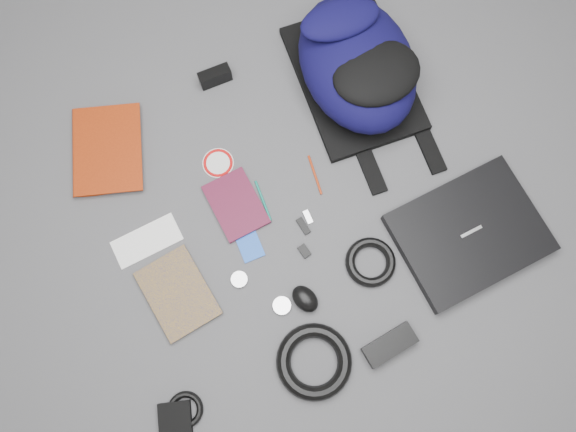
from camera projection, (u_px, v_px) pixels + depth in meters
name	position (u px, v px, depth m)	size (l,w,h in m)	color
ground	(288.00, 218.00, 1.60)	(4.00, 4.00, 0.00)	#4F4F51
backpack	(357.00, 63.00, 1.60)	(0.34, 0.49, 0.21)	black
laptop	(469.00, 233.00, 1.57)	(0.39, 0.30, 0.04)	black
textbook_red	(73.00, 153.00, 1.63)	(0.20, 0.27, 0.03)	maroon
comic_book	(152.00, 309.00, 1.53)	(0.16, 0.22, 0.02)	#CA970E
envelope	(147.00, 241.00, 1.58)	(0.19, 0.09, 0.00)	white
dvd_case	(236.00, 205.00, 1.60)	(0.13, 0.19, 0.01)	#410C1F
compact_camera	(215.00, 77.00, 1.67)	(0.10, 0.03, 0.05)	black
sticker_disc	(218.00, 163.00, 1.63)	(0.09, 0.09, 0.00)	white
pen_teal	(263.00, 201.00, 1.60)	(0.01, 0.01, 0.13)	#0D7661
pen_red	(315.00, 175.00, 1.62)	(0.01, 0.01, 0.12)	#A82E0C
id_badge	(249.00, 244.00, 1.58)	(0.06, 0.10, 0.00)	blue
usb_black	(303.00, 226.00, 1.59)	(0.02, 0.05, 0.01)	black
usb_silver	(308.00, 217.00, 1.59)	(0.02, 0.04, 0.01)	#B5B4B7
key_fob	(304.00, 251.00, 1.57)	(0.02, 0.04, 0.01)	black
mouse	(305.00, 299.00, 1.52)	(0.06, 0.08, 0.04)	black
headphone_left	(239.00, 279.00, 1.55)	(0.05, 0.05, 0.01)	#ABACAE
headphone_right	(282.00, 306.00, 1.53)	(0.05, 0.05, 0.01)	silver
cable_coil	(371.00, 262.00, 1.55)	(0.14, 0.14, 0.03)	black
power_brick	(390.00, 345.00, 1.49)	(0.14, 0.06, 0.04)	black
power_cord_coil	(314.00, 362.00, 1.48)	(0.20, 0.20, 0.04)	black
pouch	(175.00, 419.00, 1.46)	(0.08, 0.08, 0.02)	black
earbud_coil	(185.00, 410.00, 1.46)	(0.09, 0.09, 0.02)	black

